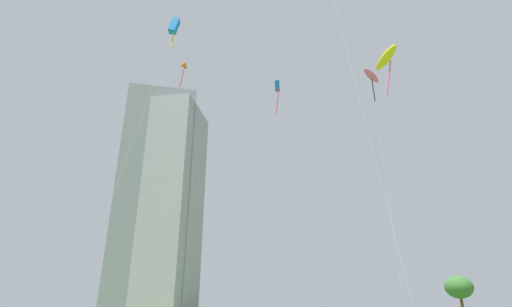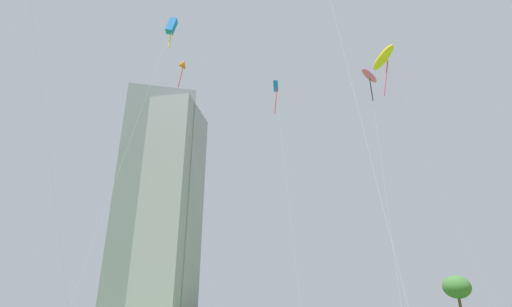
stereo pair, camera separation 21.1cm
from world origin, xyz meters
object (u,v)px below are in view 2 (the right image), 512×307
object	(u,v)px
distant_highrise_0	(164,203)
park_tree_1	(459,287)
kite_flying_0	(277,88)
kite_flying_4	(385,58)
kite_flying_6	(173,27)
kite_flying_5	(371,76)
distant_highrise_1	(155,195)
kite_flying_1	(183,66)

from	to	relation	value
distant_highrise_0	park_tree_1	bearing A→B (deg)	-47.64
kite_flying_0	park_tree_1	distance (m)	31.44
kite_flying_4	kite_flying_6	distance (m)	16.88
kite_flying_0	park_tree_1	world-z (taller)	kite_flying_0
kite_flying_5	park_tree_1	size ratio (longest dim) A/B	4.95
kite_flying_0	distant_highrise_0	bearing A→B (deg)	113.04
distant_highrise_1	kite_flying_5	bearing A→B (deg)	-75.61
kite_flying_4	distant_highrise_1	size ratio (longest dim) A/B	0.27
kite_flying_6	distant_highrise_1	distance (m)	103.65
kite_flying_4	kite_flying_0	bearing A→B (deg)	108.85
kite_flying_1	kite_flying_6	xyz separation A→B (m)	(3.33, -19.17, -9.75)
distant_highrise_0	distant_highrise_1	world-z (taller)	distant_highrise_1
park_tree_1	kite_flying_1	bearing A→B (deg)	176.68
kite_flying_4	park_tree_1	bearing A→B (deg)	57.97
kite_flying_0	kite_flying_4	world-z (taller)	kite_flying_0
kite_flying_1	kite_flying_5	xyz separation A→B (m)	(22.05, -10.15, -8.41)
kite_flying_1	kite_flying_4	xyz separation A→B (m)	(19.78, -20.03, -13.45)
kite_flying_6	kite_flying_4	bearing A→B (deg)	-2.97
kite_flying_1	distant_highrise_0	bearing A→B (deg)	104.87
kite_flying_0	distant_highrise_0	world-z (taller)	distant_highrise_0
kite_flying_0	park_tree_1	size ratio (longest dim) A/B	5.99
kite_flying_5	distant_highrise_0	world-z (taller)	distant_highrise_0
kite_flying_0	distant_highrise_1	size ratio (longest dim) A/B	0.41
kite_flying_6	park_tree_1	bearing A→B (deg)	31.95
kite_flying_4	distant_highrise_1	bearing A→B (deg)	113.91
kite_flying_5	kite_flying_6	bearing A→B (deg)	-154.27
park_tree_1	distant_highrise_1	xyz separation A→B (m)	(-55.59, 81.49, 33.30)
distant_highrise_0	distant_highrise_1	xyz separation A→B (m)	(-2.89, -1.41, 2.33)
kite_flying_4	kite_flying_6	world-z (taller)	kite_flying_6
kite_flying_5	distant_highrise_0	distance (m)	101.66
kite_flying_0	distant_highrise_0	distance (m)	88.05
distant_highrise_0	kite_flying_6	bearing A→B (deg)	-66.16
kite_flying_5	distant_highrise_1	size ratio (longest dim) A/B	0.34
kite_flying_4	kite_flying_5	bearing A→B (deg)	77.06
kite_flying_5	distant_highrise_1	distance (m)	101.96
kite_flying_5	distant_highrise_0	xyz separation A→B (m)	(-43.57, 91.24, 10.55)
kite_flying_1	park_tree_1	distance (m)	42.50
kite_flying_4	distant_highrise_0	distance (m)	110.33
distant_highrise_1	kite_flying_1	bearing A→B (deg)	-85.92
kite_flying_0	kite_flying_1	xyz separation A→B (m)	(-12.86, -0.22, 3.36)
kite_flying_1	distant_highrise_1	xyz separation A→B (m)	(-24.42, 79.68, 4.47)
kite_flying_5	kite_flying_6	xyz separation A→B (m)	(-18.72, -9.02, -1.34)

